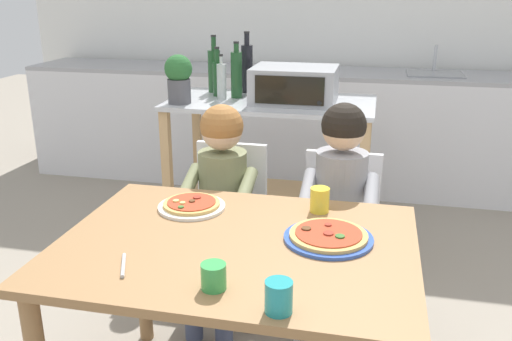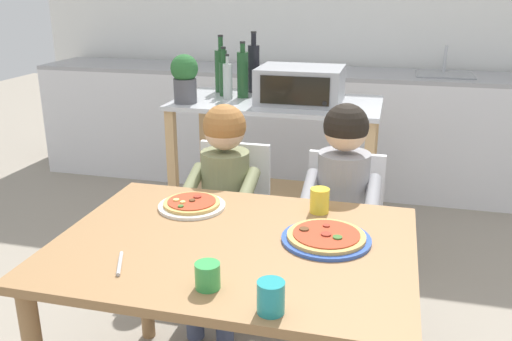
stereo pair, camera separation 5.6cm
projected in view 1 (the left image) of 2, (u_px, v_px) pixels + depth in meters
name	position (u px, v px, depth m)	size (l,w,h in m)	color
ground_plane	(290.00, 266.00, 3.14)	(11.87, 11.87, 0.00)	gray
back_wall_tiled	(330.00, 9.00, 4.41)	(5.23, 0.14, 2.70)	white
kitchen_counter	(320.00, 129.00, 4.32)	(4.71, 0.60, 1.11)	silver
kitchen_island_cart	(271.00, 150.00, 3.22)	(1.17, 0.62, 0.91)	#B7BABF
toaster_oven	(295.00, 85.00, 3.05)	(0.46, 0.38, 0.20)	#999BA0
bottle_tall_green_wine	(237.00, 74.00, 3.16)	(0.07, 0.07, 0.32)	#1E4723
bottle_dark_olive_oil	(217.00, 77.00, 3.22)	(0.05, 0.05, 0.29)	#1E4723
bottle_squat_spirits	(247.00, 67.00, 3.32)	(0.07, 0.07, 0.37)	black
bottle_clear_vinegar	(214.00, 70.00, 3.33)	(0.08, 0.08, 0.34)	#1E4723
bottle_brown_beer	(222.00, 81.00, 3.12)	(0.05, 0.05, 0.26)	#ADB7B2
potted_herb_plant	(179.00, 77.00, 3.01)	(0.15, 0.15, 0.27)	#4C4C51
dining_table	(237.00, 269.00, 1.85)	(1.18, 0.88, 0.73)	olive
dining_chair_left	(227.00, 217.00, 2.62)	(0.36, 0.36, 0.81)	silver
dining_chair_right	(339.00, 230.00, 2.47)	(0.36, 0.36, 0.81)	silver
child_in_olive_shirt	(219.00, 190.00, 2.45)	(0.32, 0.42, 1.02)	#424C6B
child_in_grey_shirt	(339.00, 199.00, 2.30)	(0.32, 0.42, 1.06)	#424C6B
pizza_plate_white	(192.00, 205.00, 2.08)	(0.26, 0.26, 0.03)	white
pizza_plate_blue_rimmed	(328.00, 237.00, 1.82)	(0.30, 0.30, 0.03)	#3356B7
drinking_cup_teal	(279.00, 297.00, 1.41)	(0.07, 0.07, 0.09)	teal
drinking_cup_yellow	(320.00, 200.00, 2.04)	(0.07, 0.07, 0.09)	yellow
drinking_cup_green	(214.00, 276.00, 1.52)	(0.07, 0.07, 0.08)	green
serving_spoon	(123.00, 265.00, 1.65)	(0.01, 0.01, 0.14)	#B7BABF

